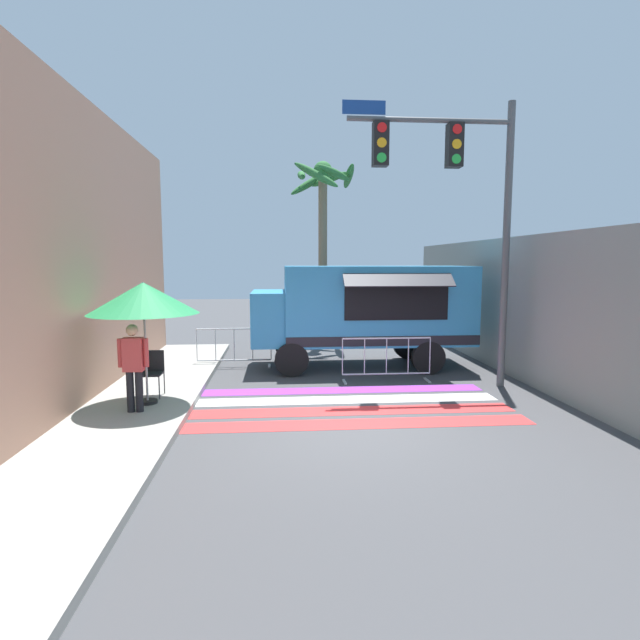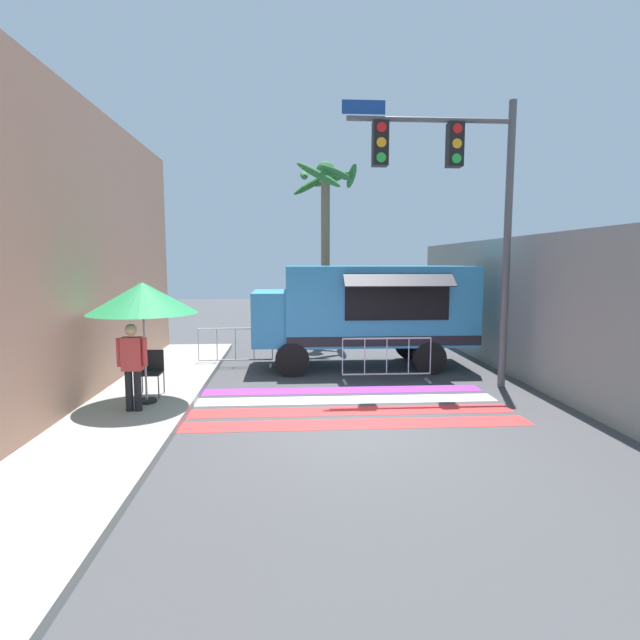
# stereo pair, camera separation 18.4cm
# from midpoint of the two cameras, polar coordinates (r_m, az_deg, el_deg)

# --- Properties ---
(ground_plane) EXTENTS (60.00, 60.00, 0.00)m
(ground_plane) POSITION_cam_midpoint_polar(r_m,az_deg,el_deg) (8.61, 2.86, -12.09)
(ground_plane) COLOR #424244
(sidewalk_left) EXTENTS (4.40, 16.00, 0.14)m
(sidewalk_left) POSITION_cam_midpoint_polar(r_m,az_deg,el_deg) (9.38, -29.77, -10.95)
(sidewalk_left) COLOR #99968E
(sidewalk_left) RESTS_ON ground_plane
(building_left_facade) EXTENTS (0.25, 16.00, 5.87)m
(building_left_facade) POSITION_cam_midpoint_polar(r_m,az_deg,el_deg) (8.96, -30.35, 6.85)
(building_left_facade) COLOR tan
(building_left_facade) RESTS_ON ground_plane
(concrete_wall_right) EXTENTS (0.20, 16.00, 3.37)m
(concrete_wall_right) POSITION_cam_midpoint_polar(r_m,az_deg,el_deg) (12.46, 22.03, 1.18)
(concrete_wall_right) COLOR gray
(concrete_wall_right) RESTS_ON ground_plane
(crosswalk_painted) EXTENTS (6.40, 2.84, 0.01)m
(crosswalk_painted) POSITION_cam_midpoint_polar(r_m,az_deg,el_deg) (9.81, 1.88, -9.70)
(crosswalk_painted) COLOR red
(crosswalk_painted) RESTS_ON ground_plane
(food_truck) EXTENTS (5.64, 2.65, 2.66)m
(food_truck) POSITION_cam_midpoint_polar(r_m,az_deg,el_deg) (13.12, 4.17, 1.45)
(food_truck) COLOR #338CBF
(food_truck) RESTS_ON ground_plane
(traffic_signal_pole) EXTENTS (3.69, 0.29, 6.14)m
(traffic_signal_pole) POSITION_cam_midpoint_polar(r_m,az_deg,el_deg) (11.33, 14.87, 14.57)
(traffic_signal_pole) COLOR #515456
(traffic_signal_pole) RESTS_ON ground_plane
(patio_umbrella) EXTENTS (1.99, 1.99, 2.26)m
(patio_umbrella) POSITION_cam_midpoint_polar(r_m,az_deg,el_deg) (9.70, -20.04, 2.33)
(patio_umbrella) COLOR black
(patio_umbrella) RESTS_ON sidewalk_left
(folding_chair) EXTENTS (0.45, 0.45, 0.88)m
(folding_chair) POSITION_cam_midpoint_polar(r_m,az_deg,el_deg) (10.45, -19.21, -5.30)
(folding_chair) COLOR #4C4C51
(folding_chair) RESTS_ON sidewalk_left
(vendor_person) EXTENTS (0.53, 0.21, 1.56)m
(vendor_person) POSITION_cam_midpoint_polar(r_m,az_deg,el_deg) (9.35, -21.07, -4.61)
(vendor_person) COLOR black
(vendor_person) RESTS_ON sidewalk_left
(barricade_front) EXTENTS (2.08, 0.44, 1.04)m
(barricade_front) POSITION_cam_midpoint_polar(r_m,az_deg,el_deg) (11.65, 7.16, -4.54)
(barricade_front) COLOR #B7BABF
(barricade_front) RESTS_ON ground_plane
(barricade_side) EXTENTS (1.96, 0.44, 1.04)m
(barricade_side) POSITION_cam_midpoint_polar(r_m,az_deg,el_deg) (13.37, -10.18, -3.16)
(barricade_side) COLOR #B7BABF
(barricade_side) RESTS_ON ground_plane
(palm_tree) EXTENTS (2.08, 2.32, 5.98)m
(palm_tree) POSITION_cam_midpoint_polar(r_m,az_deg,el_deg) (16.50, 0.02, 12.59)
(palm_tree) COLOR #7A664C
(palm_tree) RESTS_ON ground_plane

